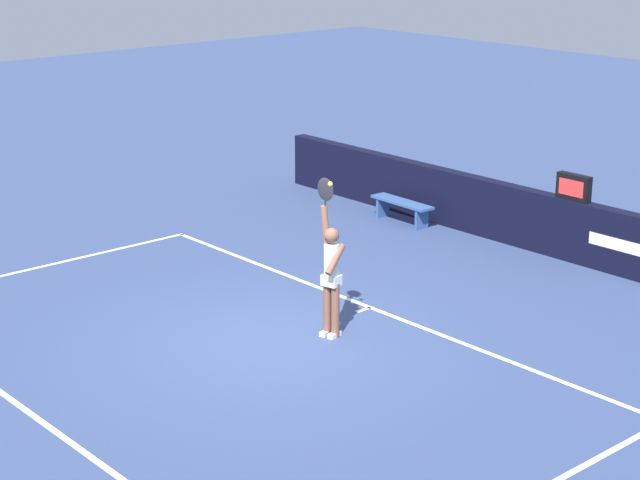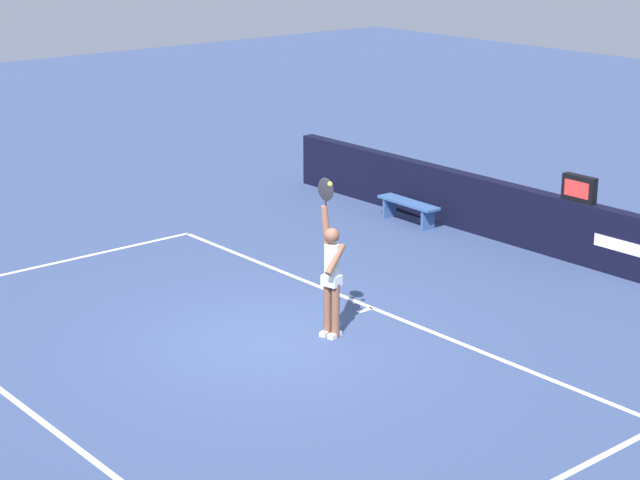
{
  "view_description": "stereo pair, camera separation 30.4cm",
  "coord_description": "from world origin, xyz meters",
  "px_view_note": "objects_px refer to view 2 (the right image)",
  "views": [
    {
      "loc": [
        11.72,
        -9.32,
        6.2
      ],
      "look_at": [
        0.5,
        0.53,
        1.55
      ],
      "focal_mm": 61.27,
      "sensor_mm": 36.0,
      "label": 1
    },
    {
      "loc": [
        11.92,
        -9.08,
        6.2
      ],
      "look_at": [
        0.5,
        0.53,
        1.55
      ],
      "focal_mm": 61.27,
      "sensor_mm": 36.0,
      "label": 2
    }
  ],
  "objects_px": {
    "speed_display": "(579,188)",
    "courtside_bench_near": "(408,207)",
    "tennis_ball": "(330,184)",
    "tennis_player": "(331,272)"
  },
  "relations": [
    {
      "from": "speed_display",
      "to": "courtside_bench_near",
      "type": "distance_m",
      "value": 3.83
    },
    {
      "from": "speed_display",
      "to": "tennis_ball",
      "type": "xyz_separation_m",
      "value": [
        0.12,
        -5.91,
        1.08
      ]
    },
    {
      "from": "speed_display",
      "to": "tennis_player",
      "type": "xyz_separation_m",
      "value": [
        -0.14,
        -5.65,
        -0.35
      ]
    },
    {
      "from": "tennis_ball",
      "to": "courtside_bench_near",
      "type": "bearing_deg",
      "value": 125.38
    },
    {
      "from": "tennis_player",
      "to": "courtside_bench_near",
      "type": "distance_m",
      "value": 6.19
    },
    {
      "from": "speed_display",
      "to": "courtside_bench_near",
      "type": "height_order",
      "value": "speed_display"
    },
    {
      "from": "speed_display",
      "to": "courtside_bench_near",
      "type": "xyz_separation_m",
      "value": [
        -3.65,
        -0.6,
        -1.0
      ]
    },
    {
      "from": "speed_display",
      "to": "tennis_ball",
      "type": "relative_size",
      "value": 10.0
    },
    {
      "from": "tennis_player",
      "to": "courtside_bench_near",
      "type": "height_order",
      "value": "tennis_player"
    },
    {
      "from": "tennis_player",
      "to": "speed_display",
      "type": "bearing_deg",
      "value": 88.54
    }
  ]
}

